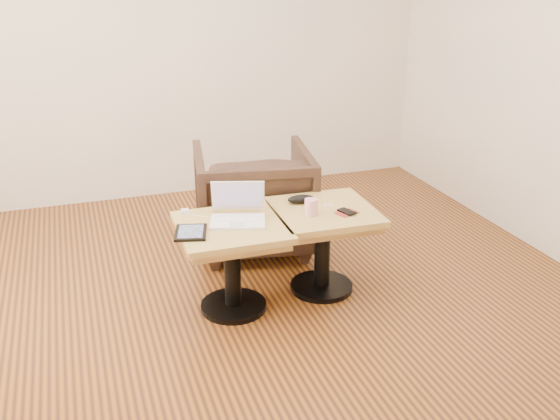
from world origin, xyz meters
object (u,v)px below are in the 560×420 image
object	(u,v)px
side_table_right	(323,229)
striped_cup	(311,207)
side_table_left	(232,246)
armchair	(253,199)
laptop	(238,213)

from	to	relation	value
side_table_right	striped_cup	xyz separation A→B (m)	(-0.11, -0.06, 0.19)
side_table_left	striped_cup	distance (m)	0.52
side_table_left	side_table_right	distance (m)	0.60
side_table_right	armchair	bearing A→B (deg)	108.61
side_table_left	armchair	distance (m)	0.89
armchair	side_table_right	bearing A→B (deg)	116.21
striped_cup	armchair	world-z (taller)	armchair
side_table_left	armchair	xyz separation A→B (m)	(0.37, 0.81, -0.04)
side_table_left	laptop	bearing A→B (deg)	43.38
side_table_right	side_table_left	bearing A→B (deg)	-173.36
side_table_right	striped_cup	bearing A→B (deg)	-147.60
side_table_left	striped_cup	bearing A→B (deg)	-1.07
side_table_right	armchair	world-z (taller)	armchair
laptop	armchair	size ratio (longest dim) A/B	0.47
laptop	side_table_right	bearing A→B (deg)	16.80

